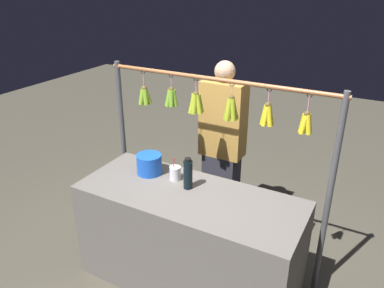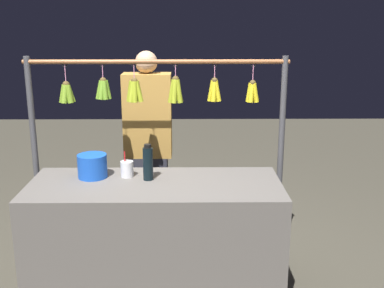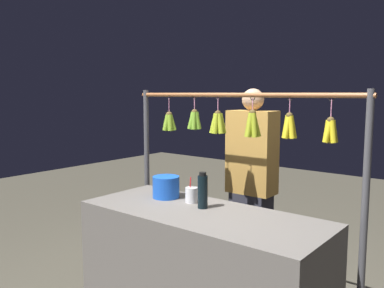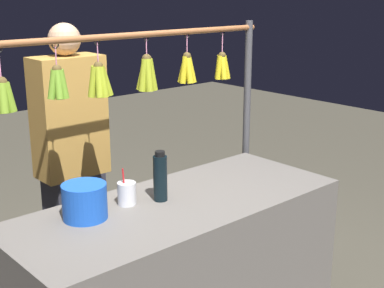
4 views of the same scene
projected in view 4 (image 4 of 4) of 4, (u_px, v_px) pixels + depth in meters
The scene contains 6 objects.
market_counter at pixel (179, 278), 2.75m from camera, with size 1.69×0.69×0.83m, color #66605B.
display_rack at pixel (125, 117), 2.82m from camera, with size 1.89×0.13×1.63m.
water_bottle at pixel (160, 177), 2.63m from camera, with size 0.07×0.07×0.25m.
blue_bucket at pixel (85, 201), 2.43m from camera, with size 0.20×0.20×0.16m, color blue.
drink_cup at pixel (127, 193), 2.60m from camera, with size 0.09×0.09×0.18m.
vendor_person at pixel (73, 169), 3.16m from camera, with size 0.39×0.21×1.64m.
Camera 4 is at (1.59, 1.88, 1.82)m, focal length 51.09 mm.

